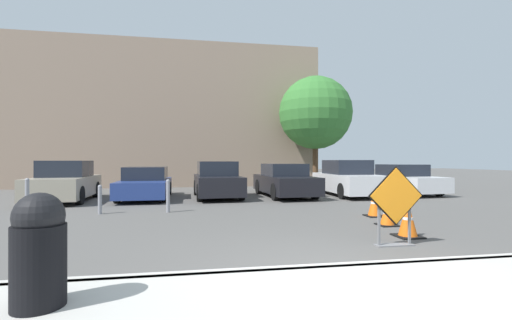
{
  "coord_description": "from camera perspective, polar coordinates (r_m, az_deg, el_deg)",
  "views": [
    {
      "loc": [
        -1.83,
        -4.45,
        1.57
      ],
      "look_at": [
        -0.03,
        6.01,
        1.59
      ],
      "focal_mm": 24.0,
      "sensor_mm": 36.0,
      "label": 1
    }
  ],
  "objects": [
    {
      "name": "sidewalk_strip",
      "position": [
        4.09,
        19.01,
        -21.68
      ],
      "size": [
        28.48,
        2.23,
        0.14
      ],
      "color": "beige",
      "rests_on": "ground_plane"
    },
    {
      "name": "parked_car_third",
      "position": [
        14.69,
        -6.49,
        -3.47
      ],
      "size": [
        2.0,
        4.21,
        1.54
      ],
      "rotation": [
        0.0,
        0.0,
        3.19
      ],
      "color": "black",
      "rests_on": "ground_plane"
    },
    {
      "name": "traffic_cone_second",
      "position": [
        8.96,
        21.01,
        -8.32
      ],
      "size": [
        0.45,
        0.45,
        0.6
      ],
      "color": "black",
      "rests_on": "ground_plane"
    },
    {
      "name": "parked_car_sixth",
      "position": [
        17.75,
        23.27,
        -3.08
      ],
      "size": [
        2.1,
        4.35,
        1.39
      ],
      "rotation": [
        0.0,
        0.0,
        3.21
      ],
      "color": "silver",
      "rests_on": "ground_plane"
    },
    {
      "name": "bollard_second",
      "position": [
        11.11,
        -24.57,
        -5.86
      ],
      "size": [
        0.12,
        0.12,
        0.86
      ],
      "color": "gray",
      "rests_on": "ground_plane"
    },
    {
      "name": "bollard_third",
      "position": [
        11.74,
        -33.84,
        -5.0
      ],
      "size": [
        0.12,
        0.12,
        1.08
      ],
      "color": "gray",
      "rests_on": "ground_plane"
    },
    {
      "name": "building_facade_backdrop",
      "position": [
        23.31,
        -14.49,
        6.78
      ],
      "size": [
        18.86,
        5.0,
        8.73
      ],
      "color": "gray",
      "rests_on": "ground_plane"
    },
    {
      "name": "parked_car_fifth",
      "position": [
        16.09,
        14.98,
        -3.1
      ],
      "size": [
        1.96,
        4.6,
        1.6
      ],
      "rotation": [
        0.0,
        0.0,
        3.12
      ],
      "color": "silver",
      "rests_on": "ground_plane"
    },
    {
      "name": "parked_car_second",
      "position": [
        14.94,
        -17.88,
        -3.79
      ],
      "size": [
        1.98,
        4.52,
        1.31
      ],
      "rotation": [
        0.0,
        0.0,
        3.16
      ],
      "color": "navy",
      "rests_on": "ground_plane"
    },
    {
      "name": "trash_bin",
      "position": [
        4.06,
        -32.45,
        -12.38
      ],
      "size": [
        0.49,
        0.49,
        1.12
      ],
      "color": "black",
      "rests_on": "sidewalk_strip"
    },
    {
      "name": "traffic_cone_third",
      "position": [
        10.26,
        19.14,
        -6.82
      ],
      "size": [
        0.49,
        0.49,
        0.76
      ],
      "color": "black",
      "rests_on": "ground_plane"
    },
    {
      "name": "road_closed_sign",
      "position": [
        6.84,
        22.24,
        -6.59
      ],
      "size": [
        1.09,
        0.2,
        1.47
      ],
      "color": "black",
      "rests_on": "ground_plane"
    },
    {
      "name": "bollard_nearest",
      "position": [
        10.77,
        -14.45,
        -5.66
      ],
      "size": [
        0.12,
        0.12,
        1.01
      ],
      "color": "gray",
      "rests_on": "ground_plane"
    },
    {
      "name": "traffic_cone_nearest",
      "position": [
        7.8,
        23.96,
        -8.96
      ],
      "size": [
        0.51,
        0.51,
        0.76
      ],
      "color": "black",
      "rests_on": "ground_plane"
    },
    {
      "name": "parked_car_fourth",
      "position": [
        15.08,
        4.77,
        -3.52
      ],
      "size": [
        2.08,
        4.51,
        1.43
      ],
      "rotation": [
        0.0,
        0.0,
        3.2
      ],
      "color": "black",
      "rests_on": "ground_plane"
    },
    {
      "name": "curb_lip",
      "position": [
        5.04,
        12.59,
        -17.46
      ],
      "size": [
        28.48,
        0.2,
        0.14
      ],
      "color": "beige",
      "rests_on": "ground_plane"
    },
    {
      "name": "parked_car_nearest",
      "position": [
        15.21,
        -29.17,
        -3.3
      ],
      "size": [
        2.08,
        4.25,
        1.57
      ],
      "rotation": [
        0.0,
        0.0,
        3.21
      ],
      "color": "#A39984",
      "rests_on": "ground_plane"
    },
    {
      "name": "ground_plane",
      "position": [
        14.65,
        -2.55,
        -6.27
      ],
      "size": [
        96.0,
        96.0,
        0.0
      ],
      "primitive_type": "plane",
      "color": "#565451"
    },
    {
      "name": "street_tree_behind_lot",
      "position": [
        20.41,
        9.87,
        7.72
      ],
      "size": [
        4.24,
        4.24,
        6.48
      ],
      "color": "#513823",
      "rests_on": "ground_plane"
    }
  ]
}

